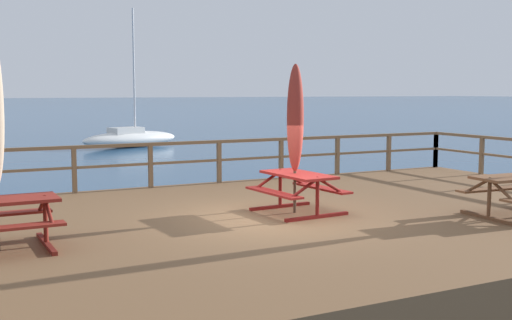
# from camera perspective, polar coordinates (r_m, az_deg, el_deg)

# --- Properties ---
(ground_plane) EXTENTS (600.00, 600.00, 0.00)m
(ground_plane) POSITION_cam_1_polar(r_m,az_deg,el_deg) (11.96, 1.56, -8.99)
(ground_plane) COLOR navy
(wooden_deck) EXTENTS (16.59, 9.45, 0.81)m
(wooden_deck) POSITION_cam_1_polar(r_m,az_deg,el_deg) (11.86, 1.56, -7.10)
(wooden_deck) COLOR brown
(wooden_deck) RESTS_ON ground
(railing_waterside_far) EXTENTS (16.39, 0.10, 1.09)m
(railing_waterside_far) POSITION_cam_1_polar(r_m,az_deg,el_deg) (15.80, -6.36, 0.45)
(railing_waterside_far) COLOR brown
(railing_waterside_far) RESTS_ON wooden_deck
(picnic_table_front_left) EXTENTS (1.51, 1.70, 0.78)m
(picnic_table_front_left) POSITION_cam_1_polar(r_m,az_deg,el_deg) (12.13, 3.81, -2.23)
(picnic_table_front_left) COLOR maroon
(picnic_table_front_left) RESTS_ON wooden_deck
(patio_umbrella_tall_back_right) EXTENTS (0.32, 0.32, 2.84)m
(patio_umbrella_tall_back_right) POSITION_cam_1_polar(r_m,az_deg,el_deg) (12.03, 3.56, 3.73)
(patio_umbrella_tall_back_right) COLOR #4C3828
(patio_umbrella_tall_back_right) RESTS_ON wooden_deck
(sailboat_distant) EXTENTS (6.23, 3.42, 7.72)m
(sailboat_distant) POSITION_cam_1_polar(r_m,az_deg,el_deg) (36.31, -11.24, 1.95)
(sailboat_distant) COLOR white
(sailboat_distant) RESTS_ON ground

